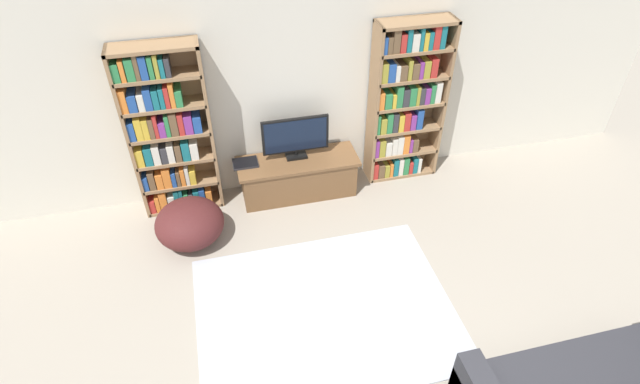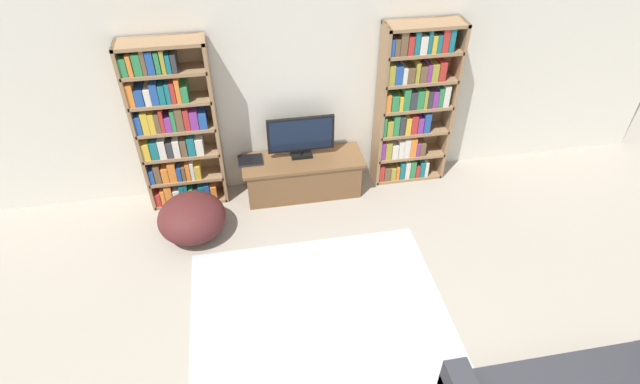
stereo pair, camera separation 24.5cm
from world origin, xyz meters
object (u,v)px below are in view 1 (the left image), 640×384
object	(u,v)px
bookshelf_left	(167,135)
beanbag_ottoman	(190,223)
tv_stand	(298,176)
laptop	(245,163)
television	(295,137)
bookshelf_right	(404,103)

from	to	relation	value
bookshelf_left	beanbag_ottoman	distance (m)	0.97
tv_stand	beanbag_ottoman	distance (m)	1.37
bookshelf_left	tv_stand	world-z (taller)	bookshelf_left
tv_stand	beanbag_ottoman	xyz separation A→B (m)	(-1.28, -0.51, -0.01)
laptop	television	bearing A→B (deg)	0.46
television	beanbag_ottoman	world-z (taller)	television
bookshelf_right	beanbag_ottoman	xyz separation A→B (m)	(-2.56, -0.63, -0.75)
bookshelf_left	laptop	xyz separation A→B (m)	(0.78, -0.05, -0.46)
tv_stand	laptop	size ratio (longest dim) A/B	4.93
tv_stand	television	bearing A→B (deg)	90.00
laptop	bookshelf_right	bearing A→B (deg)	1.64
beanbag_ottoman	television	bearing A→B (deg)	24.63
bookshelf_right	television	bearing A→B (deg)	-177.82
tv_stand	bookshelf_right	bearing A→B (deg)	5.37
television	bookshelf_right	bearing A→B (deg)	2.18
bookshelf_left	laptop	bearing A→B (deg)	-4.03
bookshelf_right	beanbag_ottoman	bearing A→B (deg)	-166.12
bookshelf_right	television	xyz separation A→B (m)	(-1.29, -0.05, -0.24)
tv_stand	television	xyz separation A→B (m)	(0.00, 0.07, 0.51)
television	tv_stand	bearing A→B (deg)	-90.00
bookshelf_left	television	xyz separation A→B (m)	(1.37, -0.05, -0.21)
television	laptop	world-z (taller)	television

